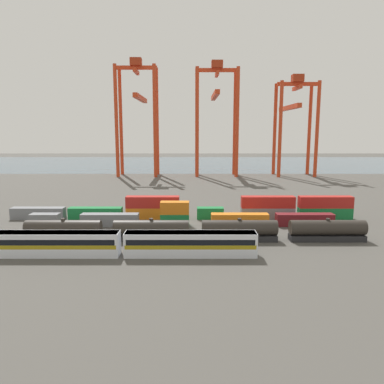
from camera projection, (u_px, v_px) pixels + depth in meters
The scene contains 22 objects.
ground_plane at pixel (190, 193), 119.63m from camera, with size 420.00×420.00×0.00m, color #4C4944.
harbour_water at pixel (191, 163), 227.03m from camera, with size 400.00×110.00×0.01m, color #475B6B.
passenger_train at pixel (122, 243), 59.38m from camera, with size 43.16×3.14×3.90m.
freight_tank_row at pixel (196, 230), 67.55m from camera, with size 61.98×2.73×4.19m.
shipping_container_0 at pixel (45, 220), 78.31m from camera, with size 6.04×2.44×2.60m, color slate.
shipping_container_1 at pixel (110, 220), 78.30m from camera, with size 12.10×2.44×2.60m, color slate.
shipping_container_2 at pixel (175, 220), 78.29m from camera, with size 6.04×2.44×2.60m, color #197538.
shipping_container_3 at pixel (175, 208), 77.87m from camera, with size 6.04×2.44×2.60m, color orange.
shipping_container_4 at pixel (240, 220), 78.29m from camera, with size 12.10×2.44×2.60m, color orange.
shipping_container_5 at pixel (305, 220), 78.28m from camera, with size 12.10×2.44×2.60m, color maroon.
shipping_container_6 at pixel (38, 213), 84.56m from camera, with size 12.10×2.44×2.60m, color slate.
shipping_container_7 at pixel (96, 213), 84.56m from camera, with size 12.10×2.44×2.60m, color #197538.
shipping_container_8 at pixel (153, 213), 84.55m from camera, with size 12.10×2.44×2.60m, color orange.
shipping_container_9 at pixel (153, 202), 84.12m from camera, with size 12.10×2.44×2.60m, color #AD211C.
shipping_container_10 at pixel (210, 213), 84.55m from camera, with size 6.04×2.44×2.60m, color #197538.
shipping_container_11 at pixel (268, 213), 84.54m from camera, with size 12.10×2.44×2.60m, color slate.
shipping_container_12 at pixel (268, 202), 84.11m from camera, with size 12.10×2.44×2.60m, color #AD211C.
shipping_container_13 at pixel (325, 213), 84.53m from camera, with size 12.10×2.44×2.60m, color #197538.
shipping_container_14 at pixel (326, 202), 84.11m from camera, with size 12.10×2.44×2.60m, color #AD211C.
gantry_crane_west at pixel (138, 107), 163.59m from camera, with size 18.00×35.30×50.62m.
gantry_crane_central at pixel (216, 108), 163.68m from camera, with size 18.75×35.18×49.59m.
gantry_crane_east at pixel (294, 116), 164.27m from camera, with size 17.36×34.89×43.84m.
Camera 1 is at (0.73, -77.95, 19.95)m, focal length 34.59 mm.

